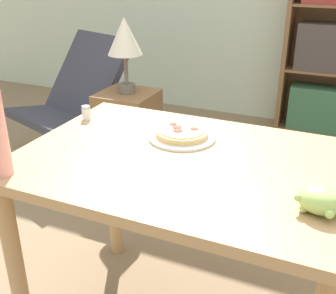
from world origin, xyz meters
TOP-DOWN VIEW (x-y plane):
  - dining_table at (0.01, 0.00)m, footprint 1.12×0.78m
  - pizza_on_plate at (-0.07, 0.15)m, footprint 0.25×0.25m
  - grape_bunch at (0.44, -0.16)m, footprint 0.13×0.10m
  - salt_shaker at (-0.50, 0.17)m, footprint 0.04×0.04m
  - lounge_chair_near at (-1.32, 1.15)m, footprint 0.79×0.92m
  - side_table at (-0.80, 1.05)m, footprint 0.34×0.34m
  - table_lamp at (-0.80, 1.05)m, footprint 0.21×0.21m

SIDE VIEW (x-z plane):
  - lounge_chair_near at x=-1.32m, z-range -0.15..0.73m
  - side_table at x=-0.80m, z-range 0.00..0.61m
  - dining_table at x=0.01m, z-range 0.27..1.05m
  - pizza_on_plate at x=-0.07m, z-range 0.78..0.81m
  - salt_shaker at x=-0.50m, z-range 0.78..0.84m
  - grape_bunch at x=0.44m, z-range 0.78..0.85m
  - table_lamp at x=-0.80m, z-range 0.71..1.16m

